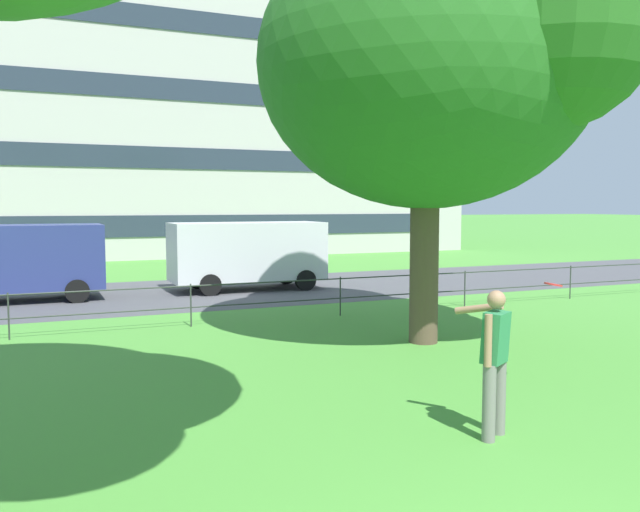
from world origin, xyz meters
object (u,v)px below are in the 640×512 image
(person_thrower, at_px, (494,358))
(apartment_building_background, at_px, (206,106))
(tree_large_lawn, at_px, (437,55))
(panel_van_center, at_px, (248,252))
(panel_van_far_right, at_px, (12,258))
(frisbee, at_px, (553,284))

(person_thrower, distance_m, apartment_building_background, 34.90)
(tree_large_lawn, distance_m, apartment_building_background, 28.84)
(person_thrower, distance_m, panel_van_center, 14.36)
(panel_van_far_right, bearing_deg, frisbee, -58.44)
(person_thrower, relative_size, frisbee, 5.73)
(panel_van_far_right, height_order, apartment_building_background, apartment_building_background)
(person_thrower, bearing_deg, panel_van_center, 85.36)
(panel_van_far_right, bearing_deg, panel_van_center, -0.27)
(tree_large_lawn, height_order, panel_van_center, tree_large_lawn)
(tree_large_lawn, relative_size, panel_van_far_right, 1.73)
(tree_large_lawn, height_order, frisbee, tree_large_lawn)
(panel_van_center, bearing_deg, tree_large_lawn, -81.99)
(person_thrower, distance_m, frisbee, 2.55)
(frisbee, height_order, panel_van_center, panel_van_center)
(person_thrower, relative_size, panel_van_far_right, 0.36)
(tree_large_lawn, xyz_separation_m, apartment_building_background, (1.82, 28.62, 3.05))
(apartment_building_background, bearing_deg, person_thrower, -97.22)
(frisbee, distance_m, panel_van_far_right, 15.31)
(frisbee, relative_size, apartment_building_background, 0.01)
(panel_van_far_right, xyz_separation_m, panel_van_center, (7.08, -0.03, 0.00))
(panel_van_far_right, xyz_separation_m, apartment_building_background, (10.19, 19.38, 7.63))
(tree_large_lawn, bearing_deg, apartment_building_background, 86.37)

